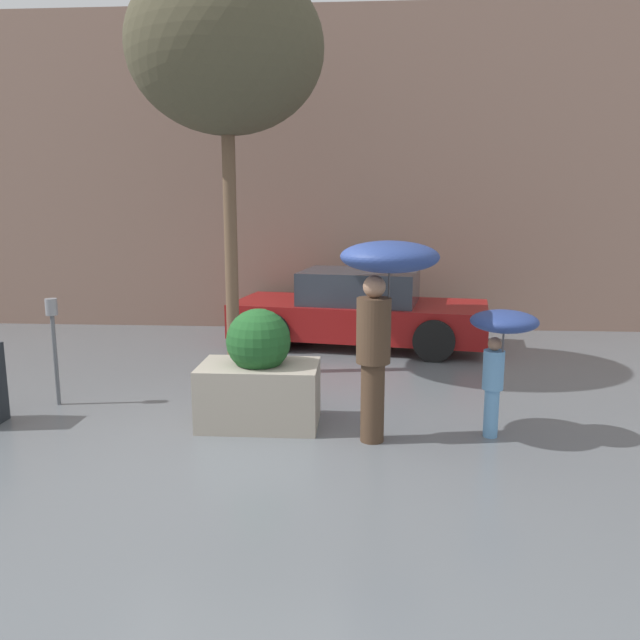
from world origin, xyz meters
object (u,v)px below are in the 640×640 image
parked_car_near (359,311)px  person_adult (384,288)px  person_child (501,337)px  parking_meter (53,329)px  planter_box (259,377)px  street_tree (226,50)px

parked_car_near → person_adult: bearing=-167.0°
person_child → parked_car_near: 4.58m
parked_car_near → parking_meter: size_ratio=3.44×
planter_box → parking_meter: bearing=168.6°
parked_car_near → street_tree: street_tree is taller
planter_box → person_child: bearing=-5.8°
person_child → street_tree: bearing=-168.5°
planter_box → parked_car_near: bearing=75.1°
planter_box → parking_meter: (-2.58, 0.52, 0.40)m
planter_box → street_tree: bearing=109.1°
parked_car_near → street_tree: 4.67m
parking_meter → parked_car_near: bearing=44.1°
planter_box → street_tree: street_tree is taller
person_child → parking_meter: (-5.12, 0.77, -0.14)m
parked_car_near → parking_meter: 5.10m
planter_box → person_adult: (1.34, -0.37, 1.06)m
person_child → parked_car_near: size_ratio=0.30×
planter_box → person_child: size_ratio=0.96×
planter_box → parking_meter: size_ratio=0.99×
planter_box → person_adult: 1.75m
person_adult → street_tree: (-2.06, 2.45, 2.82)m
street_tree → parking_meter: (-1.86, -1.56, -3.48)m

